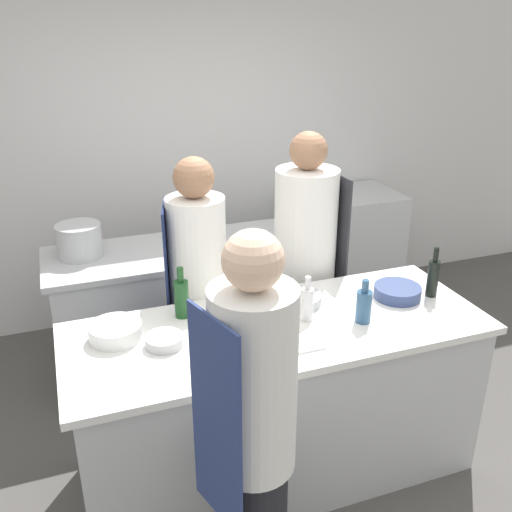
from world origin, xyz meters
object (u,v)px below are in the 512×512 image
at_px(bottle_olive_oil, 364,305).
at_px(bowl_prep_small, 164,341).
at_px(chef_at_prep_near, 253,444).
at_px(bowl_ceramic_blue, 298,298).
at_px(bottle_cooking_oil, 275,299).
at_px(bottle_water, 241,311).
at_px(chef_at_pass_far, 198,297).
at_px(bottle_vinegar, 433,277).
at_px(bottle_sauce, 307,303).
at_px(bowl_wooden_salad, 397,292).
at_px(bowl_mixing_large, 116,331).
at_px(oven_range, 341,249).
at_px(chef_at_stove, 305,270).
at_px(stockpot, 79,240).
at_px(bottle_wine, 182,297).

relative_size(bottle_olive_oil, bowl_prep_small, 1.28).
bearing_deg(chef_at_prep_near, bowl_ceramic_blue, -49.70).
distance_m(bottle_cooking_oil, bottle_water, 0.23).
distance_m(chef_at_pass_far, bottle_vinegar, 1.36).
xyz_separation_m(bottle_sauce, bowl_wooden_salad, (0.59, 0.06, -0.06)).
xyz_separation_m(chef_at_pass_far, bowl_mixing_large, (-0.53, -0.42, 0.11)).
relative_size(bottle_cooking_oil, bowl_prep_small, 1.42).
relative_size(oven_range, bowl_ceramic_blue, 3.82).
xyz_separation_m(oven_range, bottle_cooking_oil, (-1.30, -1.67, 0.54)).
height_order(bowl_mixing_large, bowl_wooden_salad, bowl_mixing_large).
relative_size(chef_at_prep_near, bottle_olive_oil, 7.44).
xyz_separation_m(chef_at_stove, bottle_olive_oil, (-0.02, -0.77, 0.14)).
bearing_deg(bowl_ceramic_blue, bowl_prep_small, -166.95).
bearing_deg(bowl_mixing_large, stockpot, 94.25).
bearing_deg(bowl_ceramic_blue, bottle_sauce, -99.70).
height_order(bottle_olive_oil, bottle_wine, bottle_wine).
xyz_separation_m(bowl_mixing_large, bowl_wooden_salad, (1.56, -0.09, -0.01)).
xyz_separation_m(bowl_prep_small, bowl_wooden_salad, (1.34, 0.05, 0.01)).
bearing_deg(chef_at_prep_near, bottle_olive_oil, -69.81).
bearing_deg(bowl_prep_small, chef_at_prep_near, -76.47).
bearing_deg(bottle_vinegar, bowl_ceramic_blue, 166.85).
bearing_deg(bottle_wine, bowl_wooden_salad, -9.51).
relative_size(bottle_sauce, stockpot, 0.85).
height_order(chef_at_stove, bottle_vinegar, chef_at_stove).
relative_size(bottle_olive_oil, bottle_sauce, 0.97).
xyz_separation_m(bottle_wine, bowl_mixing_large, (-0.36, -0.11, -0.07)).
xyz_separation_m(chef_at_stove, bowl_mixing_large, (-1.26, -0.51, 0.09)).
height_order(oven_range, bowl_prep_small, oven_range).
relative_size(bottle_olive_oil, bottle_cooking_oil, 0.90).
bearing_deg(bottle_sauce, bowl_prep_small, 179.72).
relative_size(bowl_wooden_salad, stockpot, 0.90).
xyz_separation_m(bowl_mixing_large, stockpot, (-0.08, 1.14, 0.07)).
distance_m(bottle_water, bowl_mixing_large, 0.63).
relative_size(bottle_water, bowl_wooden_salad, 1.11).
relative_size(chef_at_pass_far, bottle_sauce, 6.92).
xyz_separation_m(chef_at_prep_near, bottle_vinegar, (1.35, 0.77, 0.15)).
height_order(bottle_vinegar, bowl_mixing_large, bottle_vinegar).
bearing_deg(oven_range, bowl_mixing_large, -142.91).
relative_size(chef_at_stove, bottle_wine, 6.32).
xyz_separation_m(bottle_wine, bottle_cooking_oil, (0.46, -0.18, -0.01)).
bearing_deg(bottle_vinegar, bottle_cooking_oil, 175.68).
bearing_deg(bottle_water, stockpot, 118.15).
bearing_deg(bowl_wooden_salad, stockpot, 143.19).
bearing_deg(chef_at_pass_far, chef_at_stove, -69.09).
height_order(bottle_sauce, stockpot, bottle_sauce).
bearing_deg(bottle_vinegar, bowl_prep_small, -179.75).
bearing_deg(bottle_olive_oil, stockpot, 133.19).
bearing_deg(bottle_cooking_oil, bowl_mixing_large, 175.27).
xyz_separation_m(bottle_sauce, bowl_mixing_large, (-0.97, 0.15, -0.06)).
xyz_separation_m(bottle_olive_oil, bowl_ceramic_blue, (-0.24, 0.30, -0.07)).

